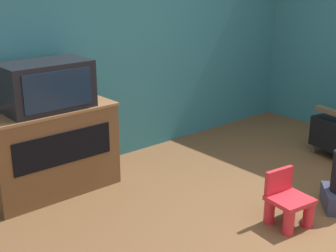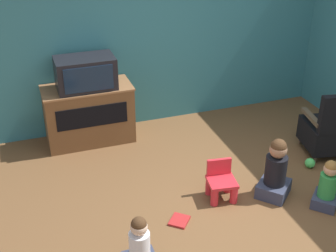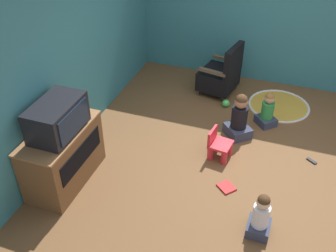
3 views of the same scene
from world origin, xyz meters
The scene contains 14 objects.
ground_plane centered at (0.00, 0.00, 0.00)m, with size 30.00×30.00×0.00m, color brown.
wall_back centered at (-0.32, 2.41, 1.35)m, with size 5.37×0.12×2.70m.
wall_right centered at (2.31, -0.26, 1.35)m, with size 0.12×5.47×2.70m.
tv_cabinet centered at (-1.29, 2.06, 0.40)m, with size 1.16×0.56×0.78m.
television centered at (-1.29, 2.03, 0.99)m, with size 0.75×0.46×0.41m.
black_armchair centered at (1.56, 0.68, 0.35)m, with size 0.74×0.70×0.92m.
yellow_kid_chair centered at (-0.16, 0.29, 0.18)m, with size 0.34×0.33×0.43m.
play_mat centered at (1.45, -0.36, 0.01)m, with size 1.03×1.03×0.04m.
child_watching_left centered at (0.42, 0.14, 0.31)m, with size 0.48×0.48×0.71m.
child_watching_center centered at (0.85, -0.22, 0.25)m, with size 0.39×0.38×0.57m.
child_watching_right centered at (-1.32, -0.45, 0.25)m, with size 0.30×0.26×0.58m.
toy_ball centered at (1.14, 0.48, 0.06)m, with size 0.13×0.13×0.13m.
book centered at (-0.75, 0.04, 0.01)m, with size 0.27×0.28×0.02m.
remote_control centered at (0.15, -0.97, 0.01)m, with size 0.12×0.15×0.02m.
Camera 3 is at (-4.43, -0.47, 3.62)m, focal length 42.00 mm.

